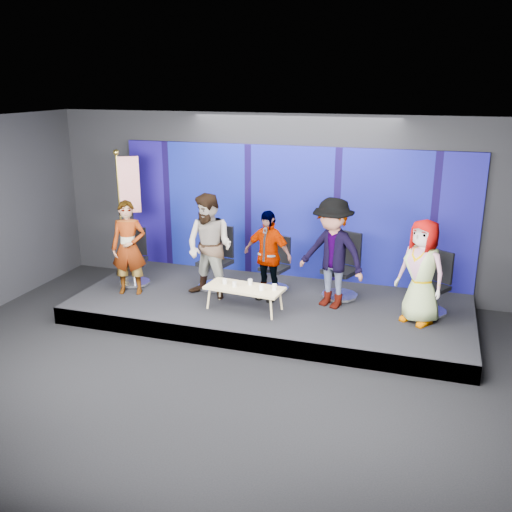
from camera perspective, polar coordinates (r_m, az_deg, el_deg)
The scene contains 21 objects.
ground at distance 8.29m, azimuth -3.60°, elevation -12.46°, with size 10.00×10.00×0.00m, color black.
room_walls at distance 7.40m, azimuth -3.95°, elevation 4.13°, with size 10.02×8.02×3.51m.
riser at distance 10.35m, azimuth 1.43°, elevation -5.21°, with size 7.00×3.00×0.30m, color black.
backdrop at distance 11.25m, azimuth 3.58°, elevation 4.35°, with size 7.00×0.08×2.60m, color #140753.
chair_a at distance 11.27m, azimuth -12.06°, elevation -0.99°, with size 0.76×0.76×1.07m.
panelist_a at distance 10.64m, azimuth -12.61°, elevation 0.80°, with size 0.63×0.42×1.74m, color black.
chair_b at distance 10.82m, azimuth -3.94°, elevation -1.20°, with size 0.79×0.79×1.18m.
panelist_b at distance 10.19m, azimuth -4.67°, elevation 0.93°, with size 0.93×0.72×1.90m, color black.
chair_c at distance 10.72m, azimuth 1.97°, elevation -1.66°, with size 0.69×0.69×1.01m.
panelist_c at distance 10.12m, azimuth 1.15°, elevation 0.07°, with size 0.96×0.40×1.63m, color black.
chair_d at distance 10.45m, azimuth 8.59°, elevation -2.03°, with size 0.87×0.87×1.19m.
panelist_d at distance 9.82m, azimuth 7.62°, elevation 0.26°, with size 1.24×0.71×1.92m, color black.
chair_e at distance 10.10m, azimuth 17.22°, elevation -3.57°, with size 0.82×0.82×1.06m.
panelist_e at distance 9.49m, azimuth 16.24°, elevation -1.53°, with size 0.84×0.55×1.72m, color black.
coffee_table at distance 9.77m, azimuth -1.16°, elevation -3.30°, with size 1.38×0.69×0.41m.
mug_a at distance 9.91m, azimuth -3.15°, elevation -2.54°, with size 0.08×0.08×0.09m, color silver.
mug_b at distance 9.76m, azimuth -2.16°, elevation -2.85°, with size 0.07×0.07×0.09m, color silver.
mug_c at distance 9.85m, azimuth -0.59°, elevation -2.61°, with size 0.08×0.08×0.09m, color silver.
mug_d at distance 9.59m, azimuth 0.54°, elevation -3.19°, with size 0.08×0.08×0.09m, color silver.
mug_e at distance 9.61m, azimuth 1.86°, elevation -3.13°, with size 0.09×0.09×0.10m, color silver.
flag_stand at distance 11.60m, azimuth -12.80°, elevation 4.53°, with size 0.55×0.38×2.52m.
Camera 1 is at (2.68, -6.69, 4.10)m, focal length 40.00 mm.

